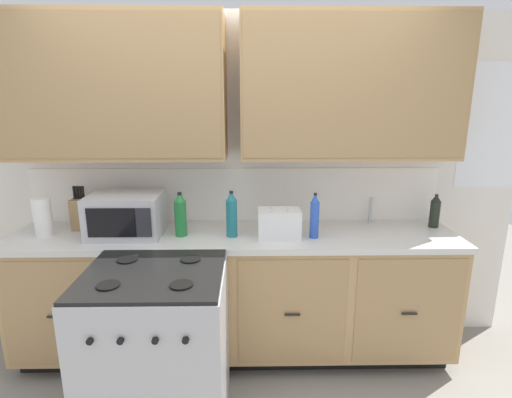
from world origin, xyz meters
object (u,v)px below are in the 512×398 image
object	(u,v)px
bottle_teal	(232,214)
bottle_green	(180,215)
bottle_dark	(435,211)
stove_range	(158,349)
paper_towel_roll	(43,217)
toaster	(279,223)
bottle_blue	(315,216)
knife_block	(81,213)
microwave	(126,215)

from	to	relation	value
bottle_teal	bottle_green	distance (m)	0.34
bottle_teal	bottle_green	bearing A→B (deg)	176.70
bottle_dark	stove_range	bearing A→B (deg)	-158.04
stove_range	paper_towel_roll	bearing A→B (deg)	145.09
stove_range	toaster	world-z (taller)	toaster
bottle_blue	bottle_green	bearing A→B (deg)	176.51
toaster	bottle_dark	distance (m)	1.15
bottle_teal	bottle_green	world-z (taller)	bottle_teal
toaster	knife_block	xyz separation A→B (m)	(-1.39, 0.21, 0.02)
paper_towel_roll	bottle_teal	distance (m)	1.27
toaster	paper_towel_roll	size ratio (longest dim) A/B	1.08
bottle_blue	stove_range	bearing A→B (deg)	-150.53
microwave	toaster	bearing A→B (deg)	-4.00
bottle_blue	knife_block	bearing A→B (deg)	172.29
stove_range	bottle_dark	size ratio (longest dim) A/B	3.94
paper_towel_roll	bottle_green	size ratio (longest dim) A/B	0.87
microwave	knife_block	distance (m)	0.38
stove_range	microwave	size ratio (longest dim) A/B	1.98
stove_range	bottle_teal	distance (m)	0.93
bottle_dark	bottle_teal	bearing A→B (deg)	-173.13
bottle_dark	bottle_teal	distance (m)	1.46
bottle_blue	bottle_green	xyz separation A→B (m)	(-0.89, 0.05, -0.00)
microwave	knife_block	size ratio (longest dim) A/B	1.55
microwave	toaster	size ratio (longest dim) A/B	1.71
knife_block	bottle_blue	distance (m)	1.63
microwave	bottle_dark	bearing A→B (deg)	3.27
bottle_teal	stove_range	bearing A→B (deg)	-125.06
stove_range	toaster	distance (m)	1.06
paper_towel_roll	bottle_green	xyz separation A→B (m)	(0.92, -0.01, 0.02)
toaster	paper_towel_roll	bearing A→B (deg)	178.00
bottle_teal	bottle_green	size ratio (longest dim) A/B	1.04
toaster	bottle_blue	size ratio (longest dim) A/B	0.92
bottle_dark	bottle_green	world-z (taller)	bottle_green
bottle_blue	microwave	bearing A→B (deg)	176.13
stove_range	paper_towel_roll	xyz separation A→B (m)	(-0.86, 0.60, 0.60)
knife_block	paper_towel_roll	world-z (taller)	knife_block
microwave	bottle_teal	size ratio (longest dim) A/B	1.54
bottle_blue	bottle_dark	world-z (taller)	bottle_blue
microwave	bottle_green	world-z (taller)	bottle_green
bottle_blue	bottle_dark	distance (m)	0.92
microwave	knife_block	xyz separation A→B (m)	(-0.36, 0.13, -0.02)
stove_range	bottle_dark	world-z (taller)	bottle_dark
knife_block	paper_towel_roll	xyz separation A→B (m)	(-0.19, -0.15, 0.01)
bottle_dark	toaster	bearing A→B (deg)	-170.19
stove_range	bottle_teal	world-z (taller)	bottle_teal
bottle_teal	bottle_green	xyz separation A→B (m)	(-0.34, 0.02, -0.01)
knife_block	bottle_blue	world-z (taller)	knife_block
bottle_blue	toaster	bearing A→B (deg)	176.69
stove_range	bottle_teal	size ratio (longest dim) A/B	3.04
bottle_dark	microwave	bearing A→B (deg)	-176.73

